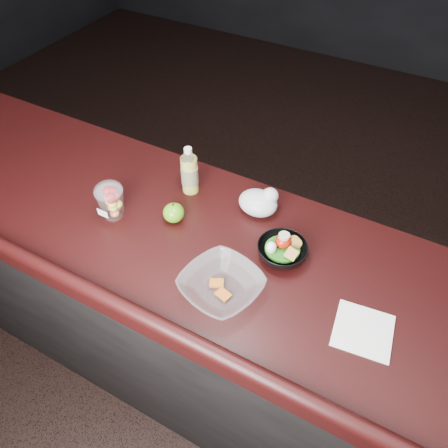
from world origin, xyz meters
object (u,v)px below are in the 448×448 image
(takeout_bowl, at_px, (221,285))
(lemonade_bottle, at_px, (190,173))
(snack_bowl, at_px, (282,250))
(green_apple, at_px, (174,213))
(fruit_cup, at_px, (111,200))

(takeout_bowl, bearing_deg, lemonade_bottle, 132.74)
(snack_bowl, relative_size, takeout_bowl, 0.74)
(green_apple, relative_size, snack_bowl, 0.36)
(green_apple, bearing_deg, lemonade_bottle, 101.11)
(fruit_cup, height_order, green_apple, fruit_cup)
(lemonade_bottle, distance_m, fruit_cup, 0.30)
(lemonade_bottle, relative_size, green_apple, 2.48)
(snack_bowl, bearing_deg, takeout_bowl, -116.05)
(fruit_cup, relative_size, takeout_bowl, 0.49)
(snack_bowl, bearing_deg, fruit_cup, -169.77)
(snack_bowl, height_order, takeout_bowl, snack_bowl)
(fruit_cup, relative_size, green_apple, 1.82)
(lemonade_bottle, bearing_deg, green_apple, -78.89)
(fruit_cup, bearing_deg, takeout_bowl, -12.17)
(snack_bowl, distance_m, takeout_bowl, 0.24)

